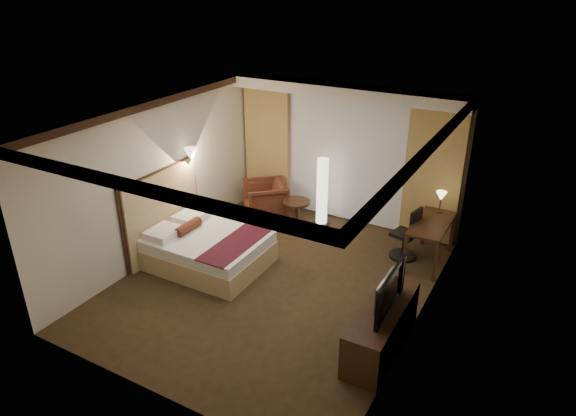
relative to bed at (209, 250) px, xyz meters
The scene contains 21 objects.
floor 1.29m from the bed, ahead, with size 4.50×5.50×0.01m, color #2F2112.
ceiling 2.74m from the bed, ahead, with size 4.50×5.50×0.01m, color white.
back_wall 3.28m from the bed, 65.98° to the left, with size 4.50×0.02×2.70m, color beige.
left_wall 1.47m from the bed, behind, with size 0.02×5.50×2.70m, color beige.
right_wall 3.67m from the bed, ahead, with size 0.02×5.50×2.70m, color beige.
crown_molding 2.68m from the bed, ahead, with size 4.50×5.50×0.12m, color black, non-canonical shape.
soffit 3.69m from the bed, 63.95° to the left, with size 4.50×0.50×0.20m, color white.
curtain_sheer 3.18m from the bed, 65.36° to the left, with size 2.48×0.04×2.45m, color silver.
curtain_left_drape 2.89m from the bed, 99.31° to the left, with size 1.00×0.14×2.45m, color tan.
curtain_right_drape 4.11m from the bed, 42.23° to the left, with size 1.00×0.14×2.45m, color tan.
wall_sconce 1.74m from the bed, 138.83° to the left, with size 0.24×0.24×0.24m, color white, non-canonical shape.
bed is the anchor object (origin of this frame).
headboard 1.05m from the bed, behind, with size 0.12×1.75×1.50m, color tan, non-canonical shape.
armchair 2.06m from the bed, 93.48° to the left, with size 0.80×0.75×0.83m, color #4C1F16.
side_table 2.03m from the bed, 71.33° to the left, with size 0.52×0.52×0.57m, color black, non-canonical shape.
floor_lamp 2.55m from the bed, 66.68° to the left, with size 0.29×0.29×1.38m, color white, non-canonical shape.
desk 3.73m from the bed, 30.58° to the left, with size 0.55×1.22×0.75m, color black, non-canonical shape.
desk_lamp 4.03m from the bed, 36.31° to the left, with size 0.18×0.18×0.34m, color #FFD899, non-canonical shape.
office_chair 3.35m from the bed, 33.52° to the left, with size 0.47×0.47×0.97m, color black, non-canonical shape.
dresser 3.32m from the bed, 10.66° to the right, with size 0.50×1.63×0.63m, color black, non-canonical shape.
television 3.35m from the bed, 10.76° to the right, with size 1.01×0.58×0.13m, color black.
Camera 1 is at (3.55, -6.00, 4.55)m, focal length 32.00 mm.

